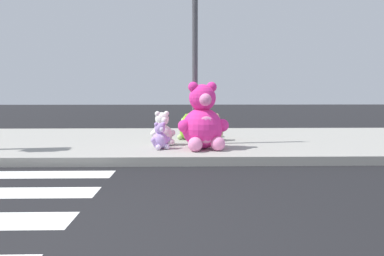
{
  "coord_description": "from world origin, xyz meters",
  "views": [
    {
      "loc": [
        0.79,
        -2.42,
        1.17
      ],
      "look_at": [
        0.93,
        3.6,
        0.55
      ],
      "focal_mm": 32.67,
      "sensor_mm": 36.0,
      "label": 1
    }
  ],
  "objects_px": {
    "plush_brown": "(204,126)",
    "plush_lavender": "(160,138)",
    "sign_pole": "(195,57)",
    "plush_pink_large": "(203,122)",
    "plush_lime": "(187,129)",
    "plush_white": "(163,132)",
    "plush_tan": "(214,130)"
  },
  "relations": [
    {
      "from": "plush_lavender",
      "to": "plush_tan",
      "type": "bearing_deg",
      "value": 45.46
    },
    {
      "from": "plush_brown",
      "to": "plush_lavender",
      "type": "relative_size",
      "value": 1.27
    },
    {
      "from": "plush_brown",
      "to": "plush_white",
      "type": "xyz_separation_m",
      "value": [
        -0.86,
        -1.17,
        0.02
      ]
    },
    {
      "from": "plush_lime",
      "to": "plush_tan",
      "type": "distance_m",
      "value": 0.6
    },
    {
      "from": "plush_pink_large",
      "to": "plush_white",
      "type": "height_order",
      "value": "plush_pink_large"
    },
    {
      "from": "plush_lavender",
      "to": "plush_tan",
      "type": "height_order",
      "value": "plush_tan"
    },
    {
      "from": "sign_pole",
      "to": "plush_tan",
      "type": "xyz_separation_m",
      "value": [
        0.43,
        0.5,
        -1.47
      ]
    },
    {
      "from": "plush_brown",
      "to": "plush_white",
      "type": "height_order",
      "value": "plush_white"
    },
    {
      "from": "plush_pink_large",
      "to": "plush_white",
      "type": "bearing_deg",
      "value": 148.9
    },
    {
      "from": "plush_lime",
      "to": "plush_white",
      "type": "height_order",
      "value": "plush_white"
    },
    {
      "from": "plush_brown",
      "to": "plush_tan",
      "type": "distance_m",
      "value": 0.58
    },
    {
      "from": "plush_pink_large",
      "to": "plush_tan",
      "type": "distance_m",
      "value": 1.15
    },
    {
      "from": "plush_pink_large",
      "to": "plush_lavender",
      "type": "height_order",
      "value": "plush_pink_large"
    },
    {
      "from": "plush_tan",
      "to": "plush_white",
      "type": "bearing_deg",
      "value": -149.29
    },
    {
      "from": "plush_brown",
      "to": "plush_white",
      "type": "bearing_deg",
      "value": -126.35
    },
    {
      "from": "plush_white",
      "to": "sign_pole",
      "type": "bearing_deg",
      "value": 11.66
    },
    {
      "from": "plush_pink_large",
      "to": "plush_lime",
      "type": "bearing_deg",
      "value": 102.55
    },
    {
      "from": "plush_pink_large",
      "to": "plush_brown",
      "type": "bearing_deg",
      "value": 86.27
    },
    {
      "from": "plush_lime",
      "to": "plush_brown",
      "type": "distance_m",
      "value": 0.53
    },
    {
      "from": "plush_lavender",
      "to": "plush_tan",
      "type": "distance_m",
      "value": 1.52
    },
    {
      "from": "sign_pole",
      "to": "plush_pink_large",
      "type": "height_order",
      "value": "sign_pole"
    },
    {
      "from": "plush_pink_large",
      "to": "plush_white",
      "type": "relative_size",
      "value": 1.83
    },
    {
      "from": "plush_lime",
      "to": "plush_pink_large",
      "type": "bearing_deg",
      "value": -77.45
    },
    {
      "from": "plush_brown",
      "to": "plush_lavender",
      "type": "bearing_deg",
      "value": -118.23
    },
    {
      "from": "sign_pole",
      "to": "plush_lavender",
      "type": "bearing_deg",
      "value": -137.47
    },
    {
      "from": "plush_lavender",
      "to": "plush_tan",
      "type": "xyz_separation_m",
      "value": [
        1.07,
        1.08,
        0.03
      ]
    },
    {
      "from": "sign_pole",
      "to": "plush_lavender",
      "type": "relative_size",
      "value": 6.59
    },
    {
      "from": "sign_pole",
      "to": "plush_brown",
      "type": "relative_size",
      "value": 5.2
    },
    {
      "from": "plush_pink_large",
      "to": "plush_lime",
      "type": "relative_size",
      "value": 2.15
    },
    {
      "from": "plush_brown",
      "to": "plush_lavender",
      "type": "xyz_separation_m",
      "value": [
        -0.87,
        -1.63,
        -0.05
      ]
    },
    {
      "from": "plush_pink_large",
      "to": "plush_brown",
      "type": "height_order",
      "value": "plush_pink_large"
    },
    {
      "from": "sign_pole",
      "to": "plush_pink_large",
      "type": "bearing_deg",
      "value": -77.82
    }
  ]
}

